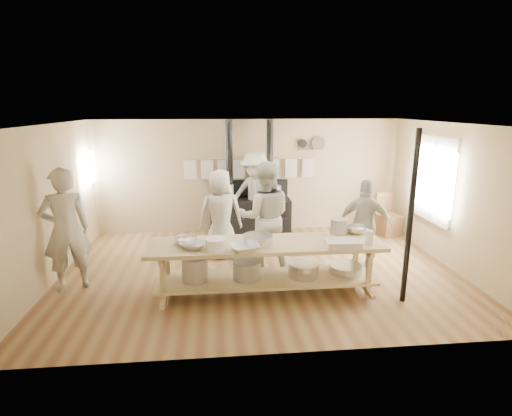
% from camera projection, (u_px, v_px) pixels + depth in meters
% --- Properties ---
extents(ground, '(7.00, 7.00, 0.00)m').
position_uv_depth(ground, '(260.00, 271.00, 7.21)').
color(ground, brown).
rests_on(ground, ground).
extents(room_shell, '(7.00, 7.00, 7.00)m').
position_uv_depth(room_shell, '(260.00, 182.00, 6.81)').
color(room_shell, tan).
rests_on(room_shell, ground).
extents(window_right, '(0.09, 1.50, 1.65)m').
position_uv_depth(window_right, '(434.00, 180.00, 7.74)').
color(window_right, beige).
rests_on(window_right, ground).
extents(left_opening, '(0.00, 0.90, 0.90)m').
position_uv_depth(left_opening, '(88.00, 169.00, 8.41)').
color(left_opening, white).
rests_on(left_opening, ground).
extents(stove, '(1.90, 0.75, 2.60)m').
position_uv_depth(stove, '(250.00, 213.00, 9.12)').
color(stove, black).
rests_on(stove, ground).
extents(towel_rail, '(3.00, 0.04, 0.47)m').
position_uv_depth(towel_rail, '(249.00, 166.00, 9.14)').
color(towel_rail, tan).
rests_on(towel_rail, ground).
extents(back_wall_shelf, '(0.63, 0.14, 0.32)m').
position_uv_depth(back_wall_shelf, '(312.00, 145.00, 9.20)').
color(back_wall_shelf, tan).
rests_on(back_wall_shelf, ground).
extents(prep_table, '(3.60, 0.90, 0.85)m').
position_uv_depth(prep_table, '(265.00, 263.00, 6.21)').
color(prep_table, tan).
rests_on(prep_table, ground).
extents(support_post, '(0.08, 0.08, 2.60)m').
position_uv_depth(support_post, '(410.00, 219.00, 5.78)').
color(support_post, black).
rests_on(support_post, ground).
extents(cook_far_left, '(0.86, 0.75, 1.99)m').
position_uv_depth(cook_far_left, '(66.00, 230.00, 6.27)').
color(cook_far_left, beige).
rests_on(cook_far_left, ground).
extents(cook_left, '(1.01, 0.82, 1.97)m').
position_uv_depth(cook_left, '(265.00, 217.00, 7.03)').
color(cook_left, beige).
rests_on(cook_left, ground).
extents(cook_center, '(0.88, 0.60, 1.73)m').
position_uv_depth(cook_center, '(221.00, 214.00, 7.66)').
color(cook_center, beige).
rests_on(cook_center, ground).
extents(cook_right, '(1.04, 0.73, 1.63)m').
position_uv_depth(cook_right, '(365.00, 224.00, 7.20)').
color(cook_right, beige).
rests_on(cook_right, ground).
extents(cook_by_window, '(1.41, 1.09, 1.93)m').
position_uv_depth(cook_by_window, '(256.00, 195.00, 8.86)').
color(cook_by_window, beige).
rests_on(cook_by_window, ground).
extents(chair, '(0.56, 0.56, 0.97)m').
position_uv_depth(chair, '(388.00, 223.00, 9.15)').
color(chair, brown).
rests_on(chair, ground).
extents(bowl_white_a, '(0.52, 0.52, 0.10)m').
position_uv_depth(bowl_white_a, '(194.00, 244.00, 5.91)').
color(bowl_white_a, white).
rests_on(bowl_white_a, prep_table).
extents(bowl_steel_a, '(0.46, 0.46, 0.10)m').
position_uv_depth(bowl_steel_a, '(186.00, 241.00, 6.04)').
color(bowl_steel_a, silver).
rests_on(bowl_steel_a, prep_table).
extents(bowl_white_b, '(0.52, 0.52, 0.10)m').
position_uv_depth(bowl_white_b, '(244.00, 248.00, 5.77)').
color(bowl_white_b, white).
rests_on(bowl_white_b, prep_table).
extents(bowl_steel_b, '(0.43, 0.43, 0.11)m').
position_uv_depth(bowl_steel_b, '(357.00, 230.00, 6.58)').
color(bowl_steel_b, silver).
rests_on(bowl_steel_b, prep_table).
extents(roasting_pan, '(0.52, 0.36, 0.11)m').
position_uv_depth(roasting_pan, '(343.00, 244.00, 5.90)').
color(roasting_pan, '#B2B2B7').
rests_on(roasting_pan, prep_table).
extents(mixing_bowl_large, '(0.51, 0.51, 0.15)m').
position_uv_depth(mixing_bowl_large, '(258.00, 240.00, 6.04)').
color(mixing_bowl_large, silver).
rests_on(mixing_bowl_large, prep_table).
extents(bucket_galv, '(0.32, 0.32, 0.25)m').
position_uv_depth(bucket_galv, '(339.00, 226.00, 6.53)').
color(bucket_galv, gray).
rests_on(bucket_galv, prep_table).
extents(deep_bowl_enamel, '(0.32, 0.32, 0.18)m').
position_uv_depth(deep_bowl_enamel, '(216.00, 245.00, 5.77)').
color(deep_bowl_enamel, white).
rests_on(deep_bowl_enamel, prep_table).
extents(pitcher, '(0.17, 0.17, 0.20)m').
position_uv_depth(pitcher, '(369.00, 237.00, 6.06)').
color(pitcher, white).
rests_on(pitcher, prep_table).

